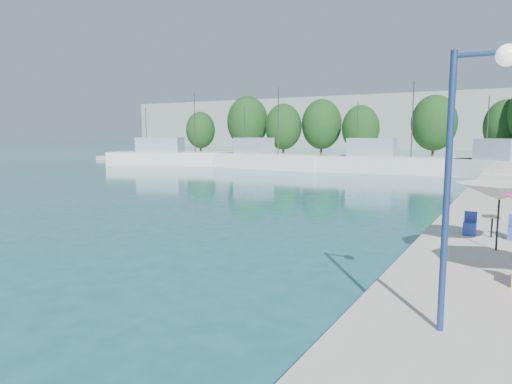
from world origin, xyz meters
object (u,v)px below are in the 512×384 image
Objects in this scene: trawler_01 at (178,157)px; trawler_03 at (390,163)px; street_lamp at (470,140)px; trawler_02 at (266,160)px; umbrella_white at (500,192)px.

trawler_03 is at bearing -22.42° from trawler_01.
trawler_01 reaches higher than street_lamp.
trawler_01 is at bearing 176.80° from trawler_03.
trawler_03 is 3.36× the size of street_lamp.
trawler_03 is at bearing 7.67° from trawler_02.
trawler_02 is at bearing -23.50° from trawler_01.
trawler_02 and trawler_03 have the same top height.
trawler_02 is 5.76× the size of umbrella_white.
trawler_02 is 15.14m from trawler_03.
street_lamp reaches higher than umbrella_white.
trawler_01 is 3.96× the size of street_lamp.
trawler_02 is 43.24m from umbrella_white.
trawler_01 and trawler_03 have the same top height.
umbrella_white is (26.72, -33.97, 1.36)m from trawler_02.
street_lamp is at bearing -52.67° from trawler_02.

